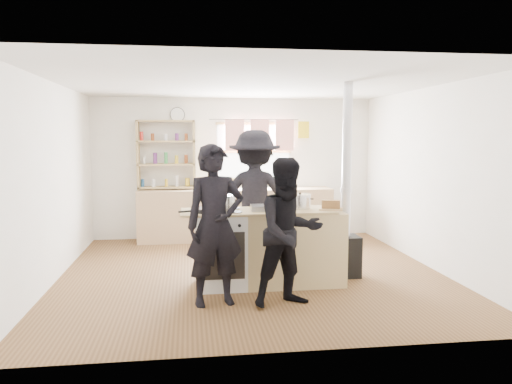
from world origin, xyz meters
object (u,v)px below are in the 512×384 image
at_px(thermos, 278,180).
at_px(skillet_greens, 205,210).
at_px(stockpot_stove, 225,202).
at_px(stockpot_counter, 300,201).
at_px(person_far, 255,198).
at_px(bread_board, 331,206).
at_px(cooking_island, 269,247).
at_px(person_near_right, 289,232).
at_px(roast_tray, 266,207).
at_px(person_near_left, 215,225).
at_px(flue_heater, 345,227).

bearing_deg(thermos, skillet_greens, -115.76).
xyz_separation_m(thermos, stockpot_stove, (-1.13, -2.67, -0.03)).
relative_size(stockpot_counter, person_far, 0.14).
bearing_deg(skillet_greens, stockpot_stove, 36.62).
bearing_deg(bread_board, cooking_island, 171.39).
relative_size(person_near_right, person_far, 0.84).
bearing_deg(thermos, roast_tray, -102.93).
relative_size(stockpot_counter, person_near_left, 0.15).
bearing_deg(thermos, stockpot_counter, -94.44).
relative_size(bread_board, person_far, 0.17).
xyz_separation_m(roast_tray, bread_board, (0.79, -0.05, 0.01)).
bearing_deg(bread_board, flue_heater, 49.47).
height_order(roast_tray, stockpot_counter, stockpot_counter).
distance_m(cooking_island, bread_board, 0.91).
bearing_deg(person_near_left, skillet_greens, 86.75).
distance_m(person_near_right, person_far, 1.79).
height_order(skillet_greens, person_far, person_far).
bearing_deg(bread_board, person_near_left, -159.87).
relative_size(skillet_greens, person_near_left, 0.22).
relative_size(stockpot_stove, person_near_right, 0.16).
height_order(stockpot_stove, bread_board, stockpot_stove).
height_order(stockpot_stove, flue_heater, flue_heater).
relative_size(thermos, roast_tray, 0.78).
distance_m(skillet_greens, bread_board, 1.51).
bearing_deg(cooking_island, stockpot_counter, 7.28).
height_order(stockpot_counter, person_near_right, person_near_right).
bearing_deg(stockpot_stove, roast_tray, -17.76).
relative_size(thermos, cooking_island, 0.15).
height_order(person_near_left, person_far, person_far).
relative_size(bread_board, person_near_left, 0.19).
bearing_deg(roast_tray, stockpot_counter, 13.97).
height_order(thermos, bread_board, thermos).
bearing_deg(person_near_right, person_near_left, 154.38).
relative_size(cooking_island, roast_tray, 5.20).
relative_size(cooking_island, stockpot_stove, 7.94).
height_order(thermos, stockpot_stove, thermos).
relative_size(stockpot_stove, stockpot_counter, 0.92).
bearing_deg(cooking_island, bread_board, -8.61).
distance_m(flue_heater, person_far, 1.36).
distance_m(skillet_greens, flue_heater, 1.87).
distance_m(stockpot_stove, person_near_left, 0.77).
distance_m(cooking_island, roast_tray, 0.51).
bearing_deg(thermos, flue_heater, -80.12).
bearing_deg(cooking_island, stockpot_stove, 169.71).
height_order(flue_heater, person_near_right, flue_heater).
bearing_deg(thermos, person_far, -110.12).
xyz_separation_m(skillet_greens, person_far, (0.73, 1.09, -0.01)).
relative_size(stockpot_counter, bread_board, 0.82).
bearing_deg(roast_tray, bread_board, -3.87).
distance_m(person_near_left, person_near_right, 0.80).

